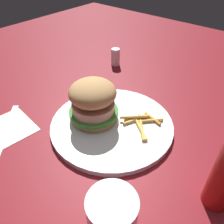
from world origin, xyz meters
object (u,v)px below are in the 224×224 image
salt_shaker (115,57)px  fork (6,128)px  fries_pile (141,122)px  plate (112,124)px  sandwich (93,101)px  napkin (6,129)px

salt_shaker → fork: bearing=91.7°
fries_pile → salt_shaker: size_ratio=1.59×
plate → fork: 0.24m
plate → fork: (0.18, 0.16, -0.00)m
sandwich → salt_shaker: 0.30m
salt_shaker → sandwich: bearing=119.7°
fork → salt_shaker: salt_shaker is taller
fries_pile → fork: size_ratio=0.65×
plate → sandwich: size_ratio=2.47×
fries_pile → sandwich: bearing=30.2°
plate → sandwich: bearing=19.8°
fork → salt_shaker: 0.40m
plate → fork: bearing=42.6°
fries_pile → napkin: bearing=41.1°
fries_pile → napkin: (0.23, 0.20, -0.02)m
plate → napkin: plate is taller
plate → fries_pile: size_ratio=3.13×
fries_pile → salt_shaker: 0.31m
plate → sandwich: 0.07m
napkin → salt_shaker: (0.01, -0.40, 0.03)m
salt_shaker → fries_pile: bearing=139.8°
salt_shaker → napkin: bearing=91.6°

